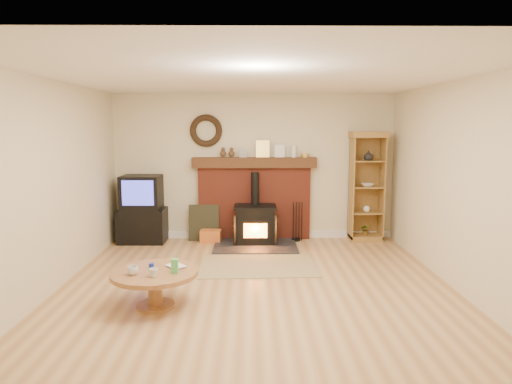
{
  "coord_description": "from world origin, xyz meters",
  "views": [
    {
      "loc": [
        -0.07,
        -5.42,
        2.04
      ],
      "look_at": [
        0.01,
        1.0,
        1.1
      ],
      "focal_mm": 32.0,
      "sensor_mm": 36.0,
      "label": 1
    }
  ],
  "objects_px": {
    "tv_unit": "(142,210)",
    "curio_cabinet": "(366,187)",
    "coffee_table": "(155,278)",
    "wood_stove": "(255,226)"
  },
  "relations": [
    {
      "from": "wood_stove",
      "to": "tv_unit",
      "type": "relative_size",
      "value": 1.19
    },
    {
      "from": "tv_unit",
      "to": "coffee_table",
      "type": "height_order",
      "value": "tv_unit"
    },
    {
      "from": "coffee_table",
      "to": "curio_cabinet",
      "type": "bearing_deg",
      "value": 43.88
    },
    {
      "from": "wood_stove",
      "to": "tv_unit",
      "type": "distance_m",
      "value": 2.01
    },
    {
      "from": "tv_unit",
      "to": "curio_cabinet",
      "type": "xyz_separation_m",
      "value": [
        3.96,
        0.09,
        0.4
      ]
    },
    {
      "from": "tv_unit",
      "to": "curio_cabinet",
      "type": "distance_m",
      "value": 3.98
    },
    {
      "from": "tv_unit",
      "to": "curio_cabinet",
      "type": "bearing_deg",
      "value": 1.25
    },
    {
      "from": "wood_stove",
      "to": "tv_unit",
      "type": "xyz_separation_m",
      "value": [
        -1.98,
        0.2,
        0.24
      ]
    },
    {
      "from": "wood_stove",
      "to": "curio_cabinet",
      "type": "distance_m",
      "value": 2.09
    },
    {
      "from": "wood_stove",
      "to": "coffee_table",
      "type": "distance_m",
      "value": 2.97
    }
  ]
}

